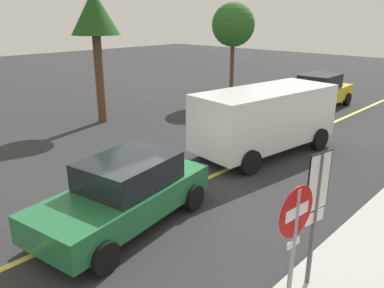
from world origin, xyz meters
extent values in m
plane|color=#2D2D30|center=(0.00, 0.00, 0.00)|extent=(80.00, 80.00, 0.00)
cube|color=#E0D14C|center=(3.00, 0.00, 0.01)|extent=(28.00, 0.16, 0.01)
cylinder|color=gray|center=(-1.24, -4.53, 1.15)|extent=(0.07, 0.07, 2.30)
cylinder|color=red|center=(-1.24, -4.53, 1.96)|extent=(0.76, 0.08, 0.76)
cube|color=white|center=(-1.24, -4.53, 1.96)|extent=(0.53, 0.07, 0.18)
cube|color=white|center=(-1.24, -4.53, 1.46)|extent=(0.28, 0.05, 0.11)
cube|color=#4C4C51|center=(-0.27, -4.36, 1.25)|extent=(0.06, 0.06, 2.50)
cube|color=white|center=(-0.27, -4.36, 2.02)|extent=(0.50, 0.11, 0.95)
cube|color=black|center=(-0.27, -4.36, 2.02)|extent=(0.53, 0.11, 0.99)
cube|color=white|center=(-0.27, -4.36, 1.41)|extent=(0.45, 0.10, 0.20)
cube|color=white|center=(5.05, 0.07, 1.29)|extent=(5.41, 2.64, 1.82)
cube|color=black|center=(7.12, -0.19, 1.69)|extent=(0.39, 1.85, 0.80)
cylinder|color=black|center=(6.93, 0.84, 0.38)|extent=(0.79, 0.35, 0.76)
cylinder|color=black|center=(6.68, -1.14, 0.38)|extent=(0.79, 0.35, 0.76)
cylinder|color=black|center=(3.43, 1.29, 0.38)|extent=(0.79, 0.35, 0.76)
cylinder|color=black|center=(3.18, -0.70, 0.38)|extent=(0.79, 0.35, 0.76)
cube|color=gold|center=(12.81, 1.84, 0.67)|extent=(4.35, 1.95, 0.69)
cube|color=black|center=(12.60, 1.83, 1.36)|extent=(2.12, 1.64, 0.69)
cylinder|color=black|center=(14.22, 2.79, 0.32)|extent=(0.65, 0.25, 0.64)
cylinder|color=black|center=(14.30, 1.03, 0.32)|extent=(0.65, 0.25, 0.64)
cylinder|color=black|center=(11.32, 2.66, 0.32)|extent=(0.65, 0.25, 0.64)
cylinder|color=black|center=(11.40, 0.90, 0.32)|extent=(0.65, 0.25, 0.64)
cube|color=#236B3D|center=(-1.14, -0.35, 0.63)|extent=(4.52, 2.47, 0.61)
cube|color=black|center=(-0.93, -0.31, 1.24)|extent=(2.29, 1.88, 0.61)
cylinder|color=black|center=(-2.42, -1.47, 0.32)|extent=(0.67, 0.32, 0.64)
cylinder|color=black|center=(-2.72, 0.28, 0.32)|extent=(0.67, 0.32, 0.64)
cylinder|color=black|center=(0.45, -0.98, 0.32)|extent=(0.67, 0.32, 0.64)
cylinder|color=black|center=(0.15, 0.77, 0.32)|extent=(0.67, 0.32, 0.64)
cylinder|color=#513823|center=(3.51, 7.50, 1.86)|extent=(0.36, 0.36, 3.72)
cone|color=#1E4C1C|center=(3.51, 7.50, 4.60)|extent=(2.00, 2.00, 1.77)
cylinder|color=#513823|center=(11.36, 6.45, 1.69)|extent=(0.22, 0.22, 3.38)
sphere|color=#286023|center=(11.36, 6.45, 4.01)|extent=(2.30, 2.30, 2.30)
camera|label=1|loc=(-5.56, -6.69, 4.50)|focal=35.62mm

